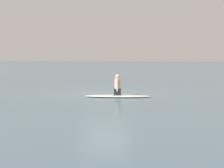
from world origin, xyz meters
TOP-DOWN VIEW (x-y plane):
  - ground_plane at (0.00, 0.00)m, footprint 400.00×400.00m
  - surfboard at (0.99, 0.92)m, footprint 1.38×3.17m
  - person_paddler at (0.99, 0.92)m, footprint 0.42×0.37m

SIDE VIEW (x-z plane):
  - ground_plane at x=0.00m, z-range 0.00..0.00m
  - surfboard at x=0.99m, z-range 0.00..0.11m
  - person_paddler at x=0.99m, z-range 0.06..1.02m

